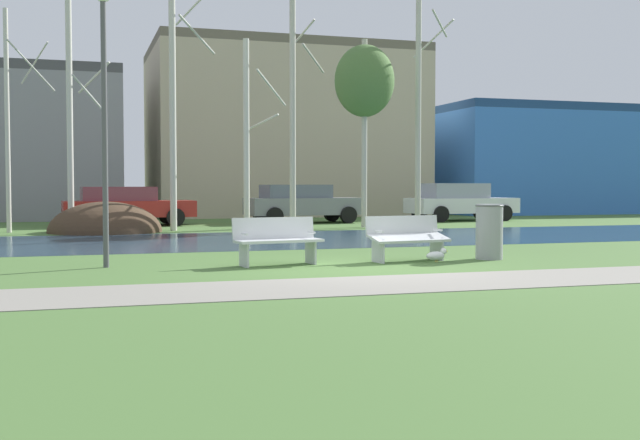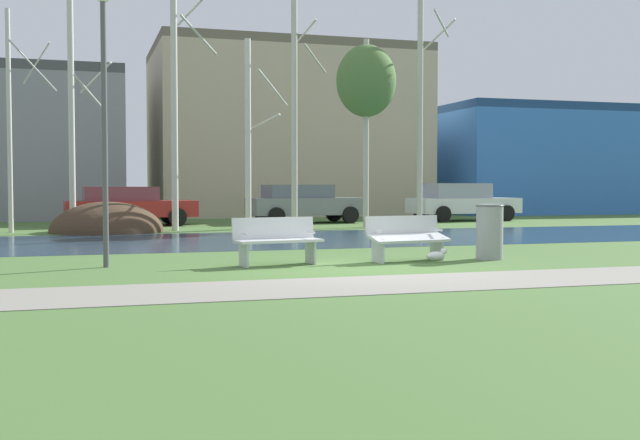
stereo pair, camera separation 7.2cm
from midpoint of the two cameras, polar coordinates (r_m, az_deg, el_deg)
The scene contains 21 objects.
ground_plane at distance 23.26m, azimuth -5.43°, elevation -1.05°, with size 120.00×120.00×0.00m, color #476B33.
paved_path_strip at distance 11.78m, azimuth 6.65°, elevation -4.58°, with size 60.00×2.03×0.01m, color gray.
river_band at distance 20.99m, azimuth -4.13°, elevation -1.43°, with size 80.00×6.79×0.01m, color #284256.
soil_mound at distance 25.21m, azimuth -15.44°, elevation -0.85°, with size 3.47×3.50×1.89m, color #423021.
bench_left at distance 14.31m, azimuth -3.28°, elevation -1.42°, with size 1.66×0.78×0.87m.
bench_right at distance 15.13m, azimuth 6.22°, elevation -1.21°, with size 1.66×0.78×0.87m.
trash_bin at distance 15.78m, azimuth 12.09°, elevation -0.78°, with size 0.55×0.55×1.09m.
seagull at distance 15.04m, azimuth 8.35°, elevation -2.55°, with size 0.45×0.17×0.26m.
streetlamp at distance 14.50m, azimuth -15.59°, elevation 10.00°, with size 0.32×0.32×4.99m.
birch_far_left at distance 25.90m, azimuth -21.78°, elevation 6.97°, with size 1.49×2.61×6.83m.
birch_left at distance 25.17m, azimuth -17.78°, elevation 7.88°, with size 1.31×2.17×7.62m.
birch_center_left at distance 25.68m, azimuth -10.70°, elevation 9.69°, with size 1.47×2.34×9.15m.
birch_center at distance 26.14m, azimuth -5.37°, elevation 6.38°, with size 1.43×2.40×6.28m.
birch_center_right at distance 27.01m, azimuth -2.04°, elevation 9.04°, with size 1.22×1.89×8.88m.
birch_right at distance 27.32m, azimuth 3.18°, elevation 10.00°, with size 2.06×2.06×6.46m.
birch_far_right at distance 28.32m, azimuth 7.15°, elevation 9.03°, with size 1.45×2.39×9.09m.
parked_sedan_second_red at distance 28.78m, azimuth -14.00°, elevation 1.07°, with size 4.64×2.19×1.40m.
parked_hatch_third_grey at distance 29.99m, azimuth -1.37°, elevation 1.26°, with size 4.54×2.14×1.47m.
parked_wagon_fourth_white at distance 32.41m, azimuth 10.04°, elevation 1.36°, with size 4.53×2.21×1.53m.
building_beige_block at distance 39.12m, azimuth -2.88°, elevation 6.38°, with size 12.67×8.51×8.12m.
building_blue_store at distance 45.58m, azimuth 18.28°, elevation 4.06°, with size 17.77×9.13×5.49m.
Camera 1 is at (-4.77, -12.71, 1.47)m, focal length 43.96 mm.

